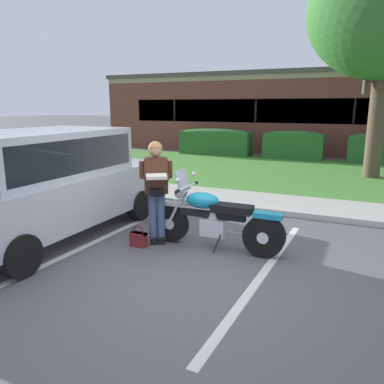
# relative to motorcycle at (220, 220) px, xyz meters

# --- Properties ---
(ground_plane) EXTENTS (140.00, 140.00, 0.00)m
(ground_plane) POSITION_rel_motorcycle_xyz_m (-0.24, -0.80, -0.49)
(ground_plane) COLOR #565659
(curb_strip) EXTENTS (60.00, 0.20, 0.12)m
(curb_strip) POSITION_rel_motorcycle_xyz_m (-0.24, 2.37, -0.43)
(curb_strip) COLOR #B7B2A8
(curb_strip) RESTS_ON ground
(concrete_walk) EXTENTS (60.00, 1.50, 0.08)m
(concrete_walk) POSITION_rel_motorcycle_xyz_m (-0.24, 3.22, -0.45)
(concrete_walk) COLOR #B7B2A8
(concrete_walk) RESTS_ON ground
(grass_lawn) EXTENTS (60.00, 7.15, 0.06)m
(grass_lawn) POSITION_rel_motorcycle_xyz_m (-0.24, 7.54, -0.46)
(grass_lawn) COLOR #478433
(grass_lawn) RESTS_ON ground
(stall_stripe_0) EXTENTS (0.30, 4.40, 0.01)m
(stall_stripe_0) POSITION_rel_motorcycle_xyz_m (-2.04, -0.60, -0.49)
(stall_stripe_0) COLOR silver
(stall_stripe_0) RESTS_ON ground
(stall_stripe_1) EXTENTS (0.30, 4.40, 0.01)m
(stall_stripe_1) POSITION_rel_motorcycle_xyz_m (0.87, -0.60, -0.49)
(stall_stripe_1) COLOR silver
(stall_stripe_1) RESTS_ON ground
(motorcycle) EXTENTS (2.24, 0.82, 1.26)m
(motorcycle) POSITION_rel_motorcycle_xyz_m (0.00, 0.00, 0.00)
(motorcycle) COLOR black
(motorcycle) RESTS_ON ground
(rider_person) EXTENTS (0.60, 0.67, 1.70)m
(rider_person) POSITION_rel_motorcycle_xyz_m (-1.05, -0.16, 0.52)
(rider_person) COLOR black
(rider_person) RESTS_ON ground
(handbag) EXTENTS (0.28, 0.13, 0.36)m
(handbag) POSITION_rel_motorcycle_xyz_m (-1.25, -0.44, -0.34)
(handbag) COLOR maroon
(handbag) RESTS_ON ground
(parked_suv_adjacent) EXTENTS (2.07, 4.87, 1.86)m
(parked_suv_adjacent) POSITION_rel_motorcycle_xyz_m (-2.96, -0.62, 0.47)
(parked_suv_adjacent) COLOR #B7BABF
(parked_suv_adjacent) RESTS_ON ground
(hedge_left) EXTENTS (3.29, 0.90, 1.24)m
(hedge_left) POSITION_rel_motorcycle_xyz_m (-4.26, 10.98, 0.16)
(hedge_left) COLOR #286028
(hedge_left) RESTS_ON ground
(hedge_center_left) EXTENTS (2.46, 0.90, 1.24)m
(hedge_center_left) POSITION_rel_motorcycle_xyz_m (-0.71, 10.98, 0.16)
(hedge_center_left) COLOR #286028
(hedge_center_left) RESTS_ON ground
(brick_building) EXTENTS (25.53, 11.39, 3.90)m
(brick_building) POSITION_rel_motorcycle_xyz_m (1.52, 17.98, 1.46)
(brick_building) COLOR brown
(brick_building) RESTS_ON ground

